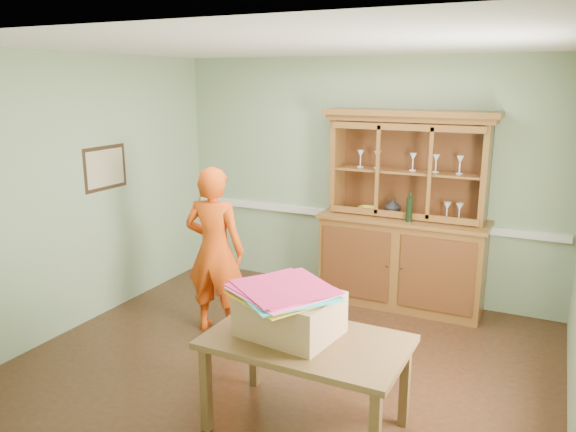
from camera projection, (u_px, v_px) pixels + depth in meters
The scene contains 12 objects.
floor at pixel (286, 362), 4.98m from camera, with size 4.50×4.50×0.00m, color #472816.
ceiling at pixel (286, 46), 4.34m from camera, with size 4.50×4.50×0.00m, color white.
wall_back at pixel (363, 178), 6.41m from camera, with size 4.50×4.50×0.00m, color #88A279.
wall_left at pixel (84, 192), 5.61m from camera, with size 4.00×4.00×0.00m, color #88A279.
wall_front at pixel (117, 296), 2.91m from camera, with size 4.50×4.50×0.00m, color #88A279.
chair_rail at pixel (361, 216), 6.49m from camera, with size 4.41×0.05×0.08m, color silver.
framed_map at pixel (106, 168), 5.82m from camera, with size 0.03×0.60×0.46m.
china_hutch at pixel (403, 239), 6.10m from camera, with size 1.82×0.60×2.14m.
dining_table at pixel (306, 350), 3.91m from camera, with size 1.40×0.85×0.69m.
cardboard_box at pixel (290, 314), 3.94m from camera, with size 0.65×0.52×0.30m, color #A68055.
kite_stack at pixel (283, 291), 3.87m from camera, with size 0.82×0.82×0.05m.
person at pixel (215, 251), 5.45m from camera, with size 0.60×0.40×1.65m, color #E74C0E.
Camera 1 is at (1.98, -4.07, 2.45)m, focal length 35.00 mm.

